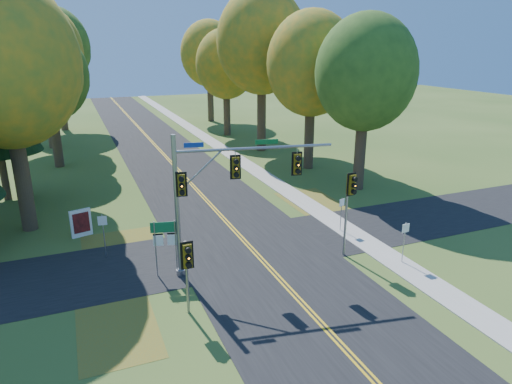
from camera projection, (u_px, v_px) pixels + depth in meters
name	position (u px, v px, depth m)	size (l,w,h in m)	color
ground	(264.00, 262.00, 23.07)	(160.00, 160.00, 0.00)	#34511C
road_main	(264.00, 262.00, 23.07)	(8.00, 160.00, 0.02)	black
road_cross	(250.00, 247.00, 24.83)	(60.00, 6.00, 0.02)	black
centerline_left	(262.00, 262.00, 23.03)	(0.10, 160.00, 0.01)	gold
centerline_right	(266.00, 262.00, 23.10)	(0.10, 160.00, 0.01)	gold
sidewalk_east	(367.00, 243.00, 25.29)	(1.60, 160.00, 0.06)	#9E998E
leaf_patch_w_near	(122.00, 252.00, 24.26)	(4.00, 6.00, 0.00)	brown
leaf_patch_e	(322.00, 207.00, 30.79)	(3.50, 8.00, 0.00)	brown
leaf_patch_w_far	(117.00, 328.00, 17.74)	(3.00, 5.00, 0.00)	brown
tree_w_a	(5.00, 64.00, 24.39)	(8.00, 8.00, 14.15)	#38281C
tree_e_a	(366.00, 73.00, 32.30)	(7.20, 7.20, 12.73)	#38281C
tree_w_b	(4.00, 46.00, 29.98)	(8.60, 8.60, 15.38)	#38281C
tree_e_b	(312.00, 64.00, 37.96)	(7.60, 7.60, 13.33)	#38281C
tree_w_c	(48.00, 76.00, 38.72)	(6.80, 6.80, 11.91)	#38281C
tree_e_c	(262.00, 42.00, 44.16)	(8.80, 8.80, 15.79)	#38281C
tree_w_d	(41.00, 52.00, 45.60)	(8.20, 8.20, 14.56)	#38281C
tree_e_d	(226.00, 64.00, 52.78)	(7.00, 7.00, 12.32)	#38281C
tree_w_e	(55.00, 48.00, 55.54)	(8.40, 8.40, 14.97)	#38281C
tree_e_e	(209.00, 54.00, 62.34)	(7.80, 7.80, 13.74)	#38281C
traffic_mast	(217.00, 186.00, 20.81)	(7.41, 1.55, 6.80)	gray
east_signal_pole	(350.00, 194.00, 22.68)	(0.52, 0.61, 4.53)	gray
ped_signal_pole	(187.00, 261.00, 17.85)	(0.52, 0.60, 3.28)	gray
route_sign_cluster	(165.00, 237.00, 21.19)	(1.28, 0.35, 2.81)	gray
info_kiosk	(81.00, 223.00, 25.97)	(1.18, 0.47, 1.63)	white
reg_sign_e_north	(341.00, 208.00, 26.52)	(0.39, 0.13, 2.07)	gray
reg_sign_e_south	(405.00, 235.00, 22.57)	(0.42, 0.07, 2.20)	gray
reg_sign_w	(103.00, 228.00, 23.15)	(0.45, 0.11, 2.36)	gray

